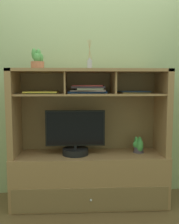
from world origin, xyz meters
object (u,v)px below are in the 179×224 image
at_px(diffuser_bottle, 90,64).
at_px(potted_succulent, 38,61).
at_px(magazine_stack_left, 133,92).
at_px(media_console, 89,162).
at_px(magazine_stack_right, 42,92).
at_px(magazine_stack_centre, 88,89).
at_px(tv_monitor, 75,137).
at_px(potted_orchid, 139,146).

xyz_separation_m(diffuser_bottle, potted_succulent, (-0.52, -0.00, 0.02)).
relative_size(magazine_stack_left, diffuser_bottle, 1.11).
height_order(media_console, magazine_stack_right, media_console).
bearing_deg(diffuser_bottle, magazine_stack_centre, 104.49).
distance_m(tv_monitor, magazine_stack_right, 0.58).
xyz_separation_m(media_console, diffuser_bottle, (-0.00, -0.03, 1.05)).
distance_m(magazine_stack_centre, potted_succulent, 0.59).
xyz_separation_m(potted_orchid, diffuser_bottle, (-0.53, -0.04, 0.87)).
relative_size(media_console, magazine_stack_right, 4.83).
relative_size(magazine_stack_left, potted_succulent, 1.58).
bearing_deg(potted_orchid, magazine_stack_right, -178.34).
height_order(magazine_stack_left, magazine_stack_right, magazine_stack_right).
distance_m(media_console, potted_orchid, 0.56).
height_order(potted_orchid, diffuser_bottle, diffuser_bottle).
distance_m(magazine_stack_left, diffuser_bottle, 0.57).
distance_m(magazine_stack_centre, magazine_stack_right, 0.48).
bearing_deg(diffuser_bottle, potted_orchid, 4.03).
distance_m(magazine_stack_right, diffuser_bottle, 0.57).
distance_m(media_console, diffuser_bottle, 1.05).
distance_m(media_console, magazine_stack_right, 0.90).
relative_size(potted_orchid, magazine_stack_right, 0.52).
xyz_separation_m(tv_monitor, magazine_stack_right, (-0.34, 0.01, 0.47)).
distance_m(potted_orchid, magazine_stack_left, 0.58).
relative_size(potted_orchid, diffuser_bottle, 0.59).
height_order(potted_orchid, magazine_stack_right, magazine_stack_right).
relative_size(media_console, potted_orchid, 9.30).
xyz_separation_m(magazine_stack_centre, potted_succulent, (-0.51, -0.05, 0.28)).
bearing_deg(magazine_stack_right, potted_orchid, 1.66).
xyz_separation_m(media_console, magazine_stack_left, (0.48, 0.06, 0.75)).
bearing_deg(diffuser_bottle, magazine_stack_left, 10.82).
distance_m(magazine_stack_left, magazine_stack_right, 0.97).
bearing_deg(media_console, magazine_stack_left, 7.29).
xyz_separation_m(magazine_stack_left, diffuser_bottle, (-0.48, -0.09, 0.29)).
xyz_separation_m(magazine_stack_left, potted_succulent, (-1.00, -0.09, 0.31)).
bearing_deg(tv_monitor, potted_orchid, 3.59).
bearing_deg(magazine_stack_centre, magazine_stack_left, 5.47).
bearing_deg(diffuser_bottle, magazine_stack_right, 179.08).
relative_size(magazine_stack_left, magazine_stack_right, 0.97).
xyz_separation_m(magazine_stack_centre, diffuser_bottle, (0.01, -0.04, 0.26)).
relative_size(magazine_stack_right, diffuser_bottle, 1.14).
height_order(magazine_stack_right, potted_succulent, potted_succulent).
bearing_deg(potted_orchid, media_console, -179.19).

